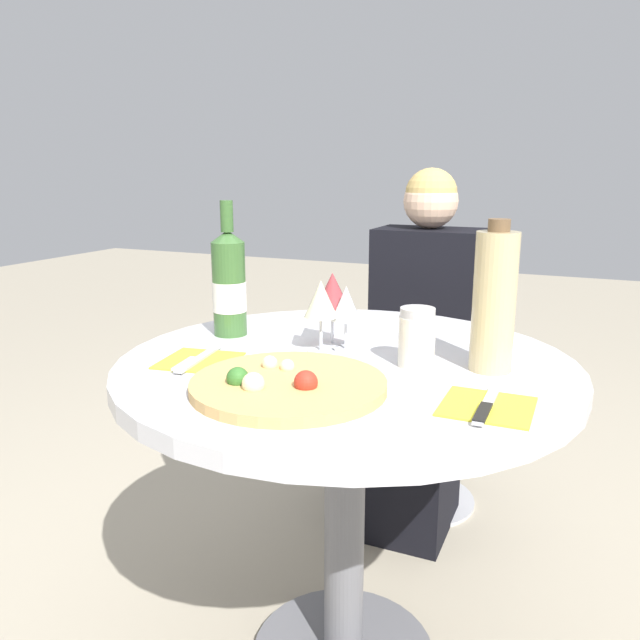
# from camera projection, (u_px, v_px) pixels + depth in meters

# --- Properties ---
(dining_table) EXTENTS (0.96, 0.96, 0.74)m
(dining_table) POSITION_uv_depth(u_px,v_px,m) (346.00, 420.00, 1.35)
(dining_table) COLOR slate
(dining_table) RESTS_ON ground_plane
(chair_behind_diner) EXTENTS (0.43, 0.43, 0.93)m
(chair_behind_diner) POSITION_uv_depth(u_px,v_px,m) (429.00, 375.00, 2.16)
(chair_behind_diner) COLOR #ADADB2
(chair_behind_diner) RESTS_ON ground_plane
(seated_diner) EXTENTS (0.33, 0.44, 1.14)m
(seated_diner) POSITION_uv_depth(u_px,v_px,m) (418.00, 369.00, 2.01)
(seated_diner) COLOR black
(seated_diner) RESTS_ON ground_plane
(pizza_large) EXTENTS (0.36, 0.36, 0.05)m
(pizza_large) POSITION_uv_depth(u_px,v_px,m) (286.00, 384.00, 1.13)
(pizza_large) COLOR tan
(pizza_large) RESTS_ON dining_table
(wine_bottle) EXTENTS (0.08, 0.08, 0.32)m
(wine_bottle) POSITION_uv_depth(u_px,v_px,m) (229.00, 284.00, 1.49)
(wine_bottle) COLOR #38602D
(wine_bottle) RESTS_ON dining_table
(tall_carafe) EXTENTS (0.08, 0.08, 0.30)m
(tall_carafe) POSITION_uv_depth(u_px,v_px,m) (494.00, 301.00, 1.22)
(tall_carafe) COLOR tan
(tall_carafe) RESTS_ON dining_table
(sugar_shaker) EXTENTS (0.07, 0.07, 0.12)m
(sugar_shaker) POSITION_uv_depth(u_px,v_px,m) (417.00, 338.00, 1.26)
(sugar_shaker) COLOR silver
(sugar_shaker) RESTS_ON dining_table
(wine_glass_center) EXTENTS (0.06, 0.06, 0.14)m
(wine_glass_center) POSITION_uv_depth(u_px,v_px,m) (346.00, 305.00, 1.36)
(wine_glass_center) COLOR silver
(wine_glass_center) RESTS_ON dining_table
(wine_glass_back_left) EXTENTS (0.08, 0.08, 0.17)m
(wine_glass_back_left) POSITION_uv_depth(u_px,v_px,m) (332.00, 292.00, 1.40)
(wine_glass_back_left) COLOR silver
(wine_glass_back_left) RESTS_ON dining_table
(wine_glass_front_left) EXTENTS (0.07, 0.07, 0.16)m
(wine_glass_front_left) POSITION_uv_depth(u_px,v_px,m) (321.00, 300.00, 1.35)
(wine_glass_front_left) COLOR silver
(wine_glass_front_left) RESTS_ON dining_table
(place_setting_left) EXTENTS (0.17, 0.19, 0.01)m
(place_setting_left) POSITION_uv_depth(u_px,v_px,m) (198.00, 360.00, 1.30)
(place_setting_left) COLOR yellow
(place_setting_left) RESTS_ON dining_table
(place_setting_right) EXTENTS (0.15, 0.19, 0.01)m
(place_setting_right) POSITION_uv_depth(u_px,v_px,m) (487.00, 406.00, 1.05)
(place_setting_right) COLOR yellow
(place_setting_right) RESTS_ON dining_table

